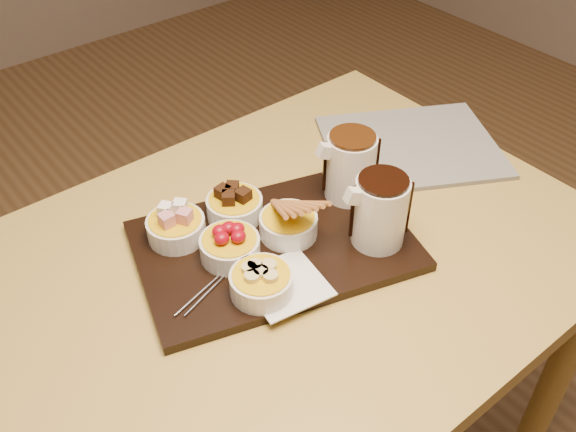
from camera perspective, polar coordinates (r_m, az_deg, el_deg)
dining_table at (r=1.15m, az=-2.42°, el=-8.07°), size 1.20×0.80×0.75m
serving_board at (r=1.10m, az=-1.22°, el=-2.65°), size 0.53×0.42×0.02m
napkin at (r=1.02m, az=-0.24°, el=-6.08°), size 0.14×0.14×0.00m
bowl_marshmallows at (r=1.11m, az=-9.91°, el=-1.10°), size 0.10×0.10×0.04m
bowl_cake at (r=1.14m, az=-4.76°, el=0.75°), size 0.10×0.10×0.04m
bowl_strawberries at (r=1.06m, az=-5.18°, el=-2.83°), size 0.10×0.10×0.04m
bowl_biscotti at (r=1.10m, az=0.03°, el=-0.85°), size 0.10×0.10×0.04m
bowl_bananas at (r=1.00m, az=-2.38°, el=-6.02°), size 0.10×0.10×0.04m
pitcher_dark_chocolate at (r=1.07m, az=8.18°, el=0.37°), size 0.11×0.11×0.12m
pitcher_milk_chocolate at (r=1.16m, az=5.57°, el=4.35°), size 0.11×0.11×0.12m
fondue_skewers at (r=1.05m, az=-5.22°, el=-4.45°), size 0.10×0.26×0.01m
newspaper at (r=1.36m, az=10.88°, el=6.08°), size 0.44×0.41×0.01m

